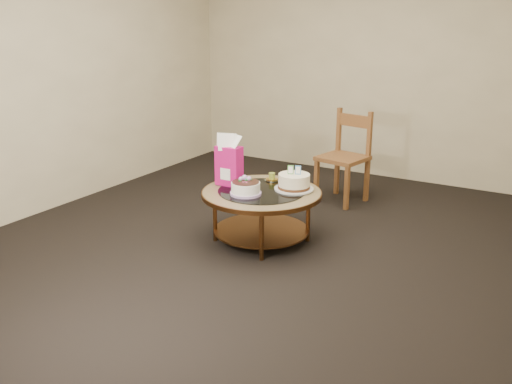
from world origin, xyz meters
The scene contains 8 objects.
ground centered at (0.00, 0.00, 0.00)m, with size 5.00×5.00×0.00m, color black.
room_walls centered at (0.00, 0.00, 1.54)m, with size 4.52×5.02×2.61m.
coffee_table centered at (0.00, 0.00, 0.38)m, with size 1.02×1.02×0.46m.
decorated_cake centered at (-0.06, -0.16, 0.51)m, with size 0.26×0.26×0.15m.
cream_cake centered at (0.22, 0.16, 0.52)m, with size 0.33×0.33×0.21m.
gift_bag centered at (-0.32, 0.00, 0.68)m, with size 0.22×0.16×0.44m.
pillar_candle centered at (-0.06, 0.29, 0.48)m, with size 0.12×0.12×0.08m.
dining_chair centered at (0.19, 1.39, 0.48)m, with size 0.51×0.51×0.94m.
Camera 1 is at (2.28, -3.98, 1.91)m, focal length 40.00 mm.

